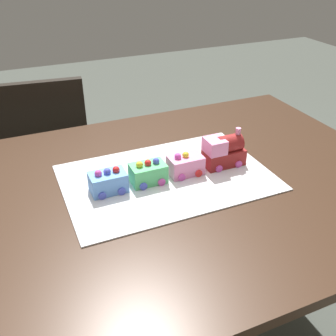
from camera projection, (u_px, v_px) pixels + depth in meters
The scene contains 7 objects.
dining_table at pixel (172, 214), 1.19m from camera, with size 1.40×1.00×0.74m.
chair at pixel (45, 155), 1.84m from camera, with size 0.44×0.44×0.86m.
cake_board at pixel (168, 177), 1.16m from camera, with size 0.60×0.40×0.00m, color silver.
cake_locomotive at pixel (224, 151), 1.20m from camera, with size 0.14×0.08×0.12m.
cake_car_caboose_bubblegum at pixel (185, 165), 1.17m from camera, with size 0.10×0.08×0.07m.
cake_car_hopper_mint_green at pixel (148, 173), 1.13m from camera, with size 0.10×0.08×0.07m.
cake_car_flatbed_sky_blue at pixel (108, 182), 1.09m from camera, with size 0.10×0.08×0.07m.
Camera 1 is at (0.39, 0.87, 1.36)m, focal length 42.18 mm.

